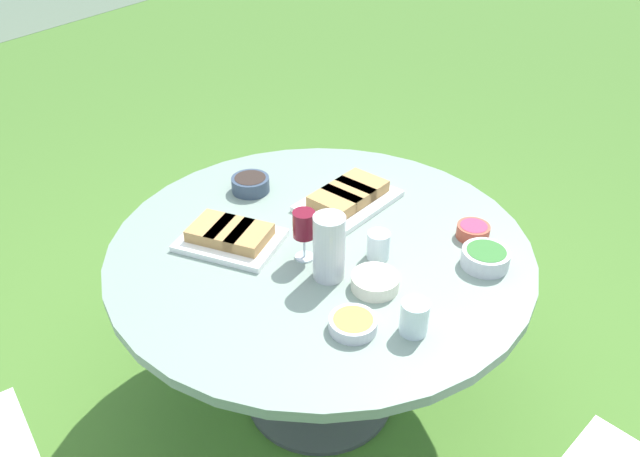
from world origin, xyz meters
TOP-DOWN VIEW (x-y plane):
  - ground_plane at (0.00, 0.00)m, footprint 40.00×40.00m
  - dining_table at (0.00, 0.00)m, footprint 1.37×1.37m
  - water_pitcher at (-0.12, -0.11)m, footprint 0.10×0.10m
  - wine_glass at (-0.09, -0.00)m, footprint 0.07×0.07m
  - platter_bread_main at (-0.15, 0.25)m, footprint 0.29×0.35m
  - platter_charcuterie at (0.26, 0.05)m, footprint 0.38×0.29m
  - bowl_fries at (-0.28, -0.29)m, footprint 0.13×0.13m
  - bowl_salad at (0.18, -0.49)m, footprint 0.15×0.15m
  - bowl_olives at (0.14, 0.40)m, footprint 0.14×0.14m
  - bowl_dip_red at (0.31, -0.40)m, footprint 0.11×0.11m
  - bowl_dip_cream at (-0.10, -0.26)m, footprint 0.14×0.14m
  - cup_water_near at (0.04, -0.19)m, footprint 0.07×0.07m
  - cup_water_far at (-0.20, -0.43)m, footprint 0.08×0.08m

SIDE VIEW (x-z plane):
  - ground_plane at x=0.00m, z-range 0.00..0.00m
  - dining_table at x=0.00m, z-range 0.26..0.97m
  - bowl_fries at x=-0.28m, z-range 0.72..0.76m
  - bowl_dip_cream at x=-0.10m, z-range 0.72..0.76m
  - bowl_dip_red at x=0.31m, z-range 0.72..0.76m
  - platter_bread_main at x=-0.15m, z-range 0.71..0.77m
  - platter_charcuterie at x=0.26m, z-range 0.71..0.77m
  - bowl_salad at x=0.18m, z-range 0.72..0.78m
  - bowl_olives at x=0.14m, z-range 0.72..0.78m
  - cup_water_near at x=0.04m, z-range 0.72..0.81m
  - cup_water_far at x=-0.20m, z-range 0.72..0.82m
  - water_pitcher at x=-0.12m, z-range 0.72..0.93m
  - wine_glass at x=-0.09m, z-range 0.75..0.92m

